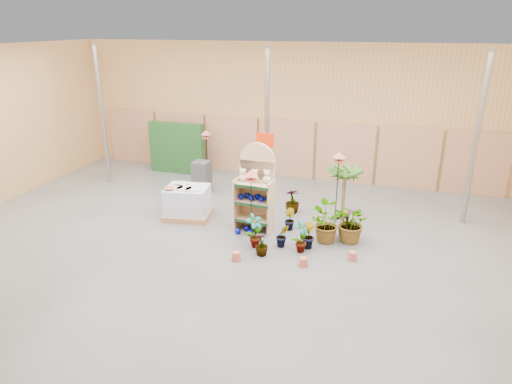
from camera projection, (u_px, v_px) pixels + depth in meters
The scene contains 23 objects.
room at pixel (236, 151), 10.75m from camera, with size 15.20×12.10×4.70m.
display_shelf at pixel (256, 190), 11.64m from camera, with size 0.98×0.65×2.26m.
teddy_bears at pixel (256, 177), 11.41m from camera, with size 0.83×0.21×0.35m.
gazing_balls_shelf at pixel (255, 197), 11.58m from camera, with size 0.83×0.28×0.16m.
gazing_balls_floor at pixel (248, 231), 11.62m from camera, with size 0.63×0.39×0.15m.
pallet_stack at pixel (187, 202), 12.48m from camera, with size 1.37×1.20×0.91m.
charcoal_planters at pixel (202, 177), 14.34m from camera, with size 0.50×0.50×1.00m.
trellis_stock at pixel (177, 148), 16.12m from camera, with size 2.00×0.30×1.80m, color #1B461B.
offer_sign at pixel (265, 155), 12.80m from camera, with size 0.50×0.08×2.20m.
bird_table_front at pixel (251, 175), 10.97m from camera, with size 0.34×0.34×1.73m.
bird_table_right at pixel (339, 157), 11.36m from camera, with size 0.34×0.34×2.04m.
bird_table_back at pixel (206, 134), 14.56m from camera, with size 0.34×0.34×1.84m.
palm at pixel (345, 173), 11.90m from camera, with size 0.70×0.70×1.63m.
potted_plant_0 at pixel (255, 231), 10.78m from camera, with size 0.45×0.30×0.85m, color #2F5D1A.
potted_plant_1 at pixel (282, 236), 10.86m from camera, with size 0.32×0.26×0.58m, color #2F5D1A.
potted_plant_2 at pixel (324, 223), 11.07m from camera, with size 0.87×0.75×0.97m, color #2F5D1A.
potted_plant_3 at pixel (347, 223), 11.28m from camera, with size 0.44×0.44×0.78m, color #2F5D1A.
potted_plant_5 at pixel (289, 219), 11.78m from camera, with size 0.31×0.25×0.57m, color #2F5D1A.
potted_plant_7 at pixel (262, 244), 10.46m from camera, with size 0.31×0.31×0.55m, color #2F5D1A.
potted_plant_8 at pixel (301, 236), 10.54m from camera, with size 0.43×0.29×0.82m, color #2F5D1A.
potted_plant_9 at pixel (308, 235), 10.80m from camera, with size 0.35×0.28×0.63m, color #2F5D1A.
potted_plant_10 at pixel (353, 223), 11.01m from camera, with size 0.90×0.78×1.00m, color #2F5D1A.
potted_plant_11 at pixel (292, 201), 12.81m from camera, with size 0.40×0.40×0.71m, color #2F5D1A.
Camera 1 is at (3.57, -8.89, 5.04)m, focal length 32.00 mm.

